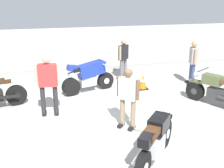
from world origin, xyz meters
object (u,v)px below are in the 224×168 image
(person_in_gray_shirt, at_px, (193,60))
(traffic_cone, at_px, (143,82))
(person_in_red_shirt, at_px, (48,81))
(motorcycle_blue_sportbike, at_px, (89,75))
(motorcycle_black_cruiser, at_px, (155,140))
(motorcycle_olive_vintage, at_px, (216,90))
(person_in_black_shirt, at_px, (123,57))
(person_in_white_shirt, at_px, (128,95))

(person_in_gray_shirt, xyz_separation_m, traffic_cone, (-1.97, -0.09, -0.67))
(traffic_cone, bearing_deg, person_in_red_shirt, -155.30)
(motorcycle_blue_sportbike, height_order, traffic_cone, motorcycle_blue_sportbike)
(motorcycle_black_cruiser, relative_size, motorcycle_olive_vintage, 0.96)
(motorcycle_black_cruiser, bearing_deg, motorcycle_olive_vintage, -10.59)
(motorcycle_blue_sportbike, distance_m, traffic_cone, 1.95)
(motorcycle_black_cruiser, xyz_separation_m, person_in_black_shirt, (0.94, 5.74, 0.39))
(motorcycle_olive_vintage, height_order, person_in_black_shirt, person_in_black_shirt)
(motorcycle_black_cruiser, distance_m, motorcycle_olive_vintage, 3.81)
(motorcycle_blue_sportbike, relative_size, person_in_gray_shirt, 1.16)
(motorcycle_olive_vintage, distance_m, traffic_cone, 2.58)
(person_in_red_shirt, height_order, person_in_white_shirt, person_in_red_shirt)
(person_in_white_shirt, bearing_deg, motorcycle_black_cruiser, 47.13)
(traffic_cone, bearing_deg, motorcycle_olive_vintage, -49.87)
(person_in_red_shirt, relative_size, person_in_black_shirt, 1.10)
(motorcycle_blue_sportbike, height_order, person_in_red_shirt, person_in_red_shirt)
(person_in_white_shirt, xyz_separation_m, traffic_cone, (1.39, 2.73, -0.62))
(motorcycle_black_cruiser, distance_m, person_in_black_shirt, 5.83)
(motorcycle_blue_sportbike, xyz_separation_m, person_in_gray_shirt, (3.89, -0.09, 0.34))
(person_in_gray_shirt, height_order, person_in_white_shirt, person_in_gray_shirt)
(motorcycle_blue_sportbike, bearing_deg, person_in_black_shirt, 18.75)
(motorcycle_olive_vintage, xyz_separation_m, traffic_cone, (-1.66, 1.97, -0.23))
(person_in_gray_shirt, distance_m, traffic_cone, 2.09)
(person_in_red_shirt, distance_m, person_in_black_shirt, 4.14)
(person_in_black_shirt, bearing_deg, motorcycle_olive_vintage, 164.52)
(motorcycle_blue_sportbike, relative_size, motorcycle_olive_vintage, 1.10)
(person_in_red_shirt, xyz_separation_m, traffic_cone, (3.31, 1.52, -0.77))
(motorcycle_blue_sportbike, distance_m, person_in_gray_shirt, 3.91)
(motorcycle_black_cruiser, distance_m, person_in_red_shirt, 3.53)
(person_in_gray_shirt, relative_size, person_in_black_shirt, 1.02)
(person_in_white_shirt, distance_m, traffic_cone, 3.13)
(person_in_red_shirt, bearing_deg, motorcycle_olive_vintage, -87.15)
(motorcycle_blue_sportbike, bearing_deg, person_in_gray_shirt, -19.65)
(motorcycle_olive_vintage, bearing_deg, person_in_white_shirt, 72.34)
(traffic_cone, bearing_deg, motorcycle_black_cruiser, -106.46)
(person_in_black_shirt, relative_size, traffic_cone, 3.03)
(person_in_red_shirt, bearing_deg, motorcycle_blue_sportbike, -31.50)
(person_in_gray_shirt, distance_m, person_in_black_shirt, 2.65)
(motorcycle_olive_vintage, height_order, person_in_red_shirt, person_in_red_shirt)
(motorcycle_black_cruiser, xyz_separation_m, person_in_red_shirt, (-2.02, 2.86, 0.51))
(motorcycle_blue_sportbike, relative_size, person_in_red_shirt, 1.08)
(person_in_gray_shirt, bearing_deg, motorcycle_black_cruiser, 69.96)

